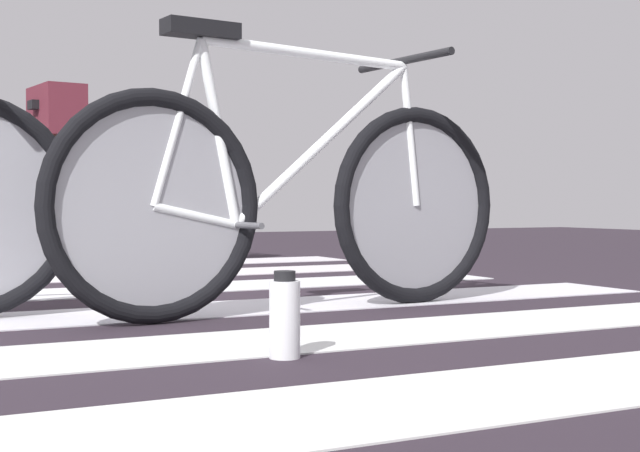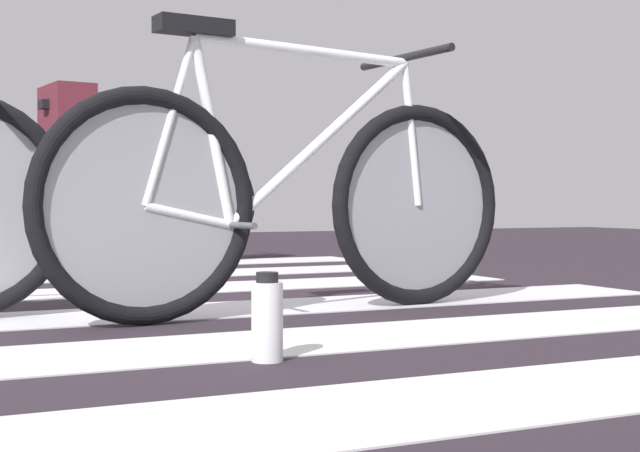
{
  "view_description": "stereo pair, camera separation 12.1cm",
  "coord_description": "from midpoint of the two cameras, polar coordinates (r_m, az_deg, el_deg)",
  "views": [
    {
      "loc": [
        -0.18,
        -3.26,
        0.39
      ],
      "look_at": [
        1.33,
        -0.3,
        0.3
      ],
      "focal_mm": 50.99,
      "sensor_mm": 36.0,
      "label": 1
    },
    {
      "loc": [
        -0.05,
        -3.26,
        0.39
      ],
      "look_at": [
        1.33,
        -0.3,
        0.3
      ],
      "focal_mm": 50.99,
      "sensor_mm": 36.0,
      "label": 2
    }
  ],
  "objects": [
    {
      "name": "cyclist_4_of_4",
      "position": [
        5.31,
        -16.78,
        4.58
      ],
      "size": [
        0.36,
        0.43,
        1.02
      ],
      "rotation": [
        0.0,
        0.0,
        0.13
      ],
      "color": "brown",
      "rests_on": "ground"
    },
    {
      "name": "water_bottle",
      "position": [
        2.14,
        -3.71,
        -5.81
      ],
      "size": [
        0.07,
        0.07,
        0.21
      ],
      "color": "white",
      "rests_on": "ground"
    },
    {
      "name": "bicycle_4_of_4",
      "position": [
        5.41,
        -13.62,
        1.64
      ],
      "size": [
        1.73,
        0.52,
        0.93
      ],
      "rotation": [
        0.0,
        0.0,
        0.13
      ],
      "color": "black",
      "rests_on": "ground"
    },
    {
      "name": "bicycle_1_of_4",
      "position": [
        3.0,
        -2.58,
        1.79
      ],
      "size": [
        1.73,
        0.52,
        0.93
      ],
      "rotation": [
        0.0,
        0.0,
        0.11
      ],
      "color": "black",
      "rests_on": "ground"
    }
  ]
}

